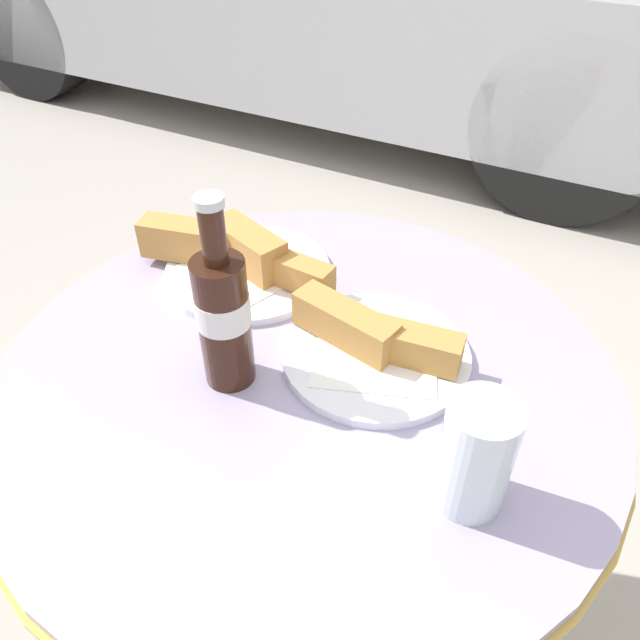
% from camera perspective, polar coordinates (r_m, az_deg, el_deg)
% --- Properties ---
extents(ground_plane, '(30.00, 30.00, 0.00)m').
position_cam_1_polar(ground_plane, '(1.42, -0.82, -27.05)').
color(ground_plane, '#A8A093').
extents(bistro_table, '(0.78, 0.78, 0.76)m').
position_cam_1_polar(bistro_table, '(0.88, -1.19, -11.05)').
color(bistro_table, gold).
rests_on(bistro_table, ground_plane).
extents(cola_bottle_left, '(0.06, 0.06, 0.25)m').
position_cam_1_polar(cola_bottle_left, '(0.71, -8.83, 0.48)').
color(cola_bottle_left, '#33190F').
rests_on(cola_bottle_left, bistro_table).
extents(drinking_glass, '(0.07, 0.07, 0.13)m').
position_cam_1_polar(drinking_glass, '(0.63, 13.98, -12.24)').
color(drinking_glass, black).
rests_on(drinking_glass, bistro_table).
extents(lunch_plate_near, '(0.24, 0.24, 0.06)m').
position_cam_1_polar(lunch_plate_near, '(0.78, 5.01, -2.34)').
color(lunch_plate_near, white).
rests_on(lunch_plate_near, bistro_table).
extents(lunch_plate_far, '(0.31, 0.24, 0.07)m').
position_cam_1_polar(lunch_plate_far, '(0.92, -7.32, 5.49)').
color(lunch_plate_far, white).
rests_on(lunch_plate_far, bistro_table).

